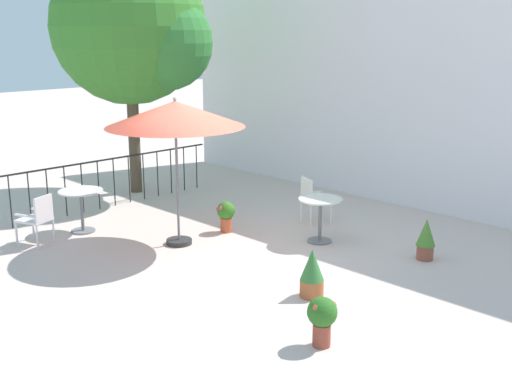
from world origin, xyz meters
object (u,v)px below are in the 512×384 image
at_px(patio_umbrella_0, 175,115).
at_px(cafe_table_1, 81,203).
at_px(shade_tree, 132,26).
at_px(potted_plant_2, 426,238).
at_px(patio_chair_1, 313,198).
at_px(potted_plant_3, 322,317).
at_px(patio_chair_0, 38,217).
at_px(potted_plant_1, 312,273).
at_px(cafe_table_0, 320,212).
at_px(potted_plant_0, 226,214).

distance_m(patio_umbrella_0, cafe_table_1, 2.57).
bearing_deg(shade_tree, patio_umbrella_0, -24.85).
bearing_deg(potted_plant_2, shade_tree, -174.38).
xyz_separation_m(patio_chair_1, potted_plant_2, (2.55, -0.23, -0.15)).
xyz_separation_m(patio_chair_1, potted_plant_3, (3.21, -3.63, -0.14)).
xyz_separation_m(patio_chair_0, potted_plant_1, (4.68, 1.63, -0.16)).
relative_size(cafe_table_0, potted_plant_1, 1.14).
bearing_deg(potted_plant_3, patio_umbrella_0, 164.93).
height_order(potted_plant_0, potted_plant_1, potted_plant_1).
xyz_separation_m(shade_tree, patio_chair_1, (4.35, 0.91, -3.15)).
height_order(cafe_table_1, potted_plant_2, cafe_table_1).
bearing_deg(potted_plant_0, cafe_table_0, 26.42).
distance_m(patio_umbrella_0, patio_chair_0, 2.93).
xyz_separation_m(patio_umbrella_0, potted_plant_2, (3.37, 2.31, -1.86)).
height_order(patio_umbrella_0, potted_plant_0, patio_umbrella_0).
bearing_deg(potted_plant_2, cafe_table_0, -163.60).
distance_m(cafe_table_1, patio_chair_1, 4.24).
xyz_separation_m(shade_tree, potted_plant_0, (3.59, -0.61, -3.31)).
height_order(patio_umbrella_0, potted_plant_2, patio_umbrella_0).
distance_m(shade_tree, potted_plant_0, 4.92).
height_order(patio_umbrella_0, cafe_table_1, patio_umbrella_0).
bearing_deg(patio_umbrella_0, potted_plant_0, 86.11).
bearing_deg(cafe_table_0, patio_umbrella_0, -132.12).
bearing_deg(patio_chair_1, patio_chair_0, -120.01).
relative_size(cafe_table_1, potted_plant_3, 1.32).
bearing_deg(shade_tree, potted_plant_3, -19.78).
bearing_deg(potted_plant_1, cafe_table_1, -171.44).
relative_size(potted_plant_0, potted_plant_3, 0.95).
bearing_deg(patio_umbrella_0, potted_plant_2, 34.43).
bearing_deg(potted_plant_2, potted_plant_1, -97.81).
bearing_deg(patio_chair_0, patio_umbrella_0, 46.44).
relative_size(shade_tree, patio_chair_0, 6.06).
bearing_deg(cafe_table_0, potted_plant_2, 16.40).
bearing_deg(patio_umbrella_0, cafe_table_1, -155.38).
bearing_deg(patio_chair_1, patio_umbrella_0, -108.01).
bearing_deg(shade_tree, cafe_table_1, -54.40).
bearing_deg(patio_chair_1, cafe_table_0, -42.91).
distance_m(potted_plant_1, potted_plant_2, 2.42).
bearing_deg(patio_umbrella_0, patio_chair_0, -133.56).
bearing_deg(potted_plant_3, potted_plant_1, 134.90).
bearing_deg(cafe_table_1, potted_plant_2, 31.26).
relative_size(potted_plant_1, potted_plant_3, 1.14).
height_order(shade_tree, potted_plant_1, shade_tree).
bearing_deg(cafe_table_1, cafe_table_0, 37.52).
height_order(cafe_table_0, patio_chair_1, patio_chair_1).
bearing_deg(potted_plant_0, potted_plant_2, 21.29).
distance_m(patio_umbrella_0, potted_plant_2, 4.49).
distance_m(potted_plant_1, potted_plant_3, 1.41).
relative_size(cafe_table_1, potted_plant_0, 1.39).
distance_m(shade_tree, cafe_table_0, 6.02).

